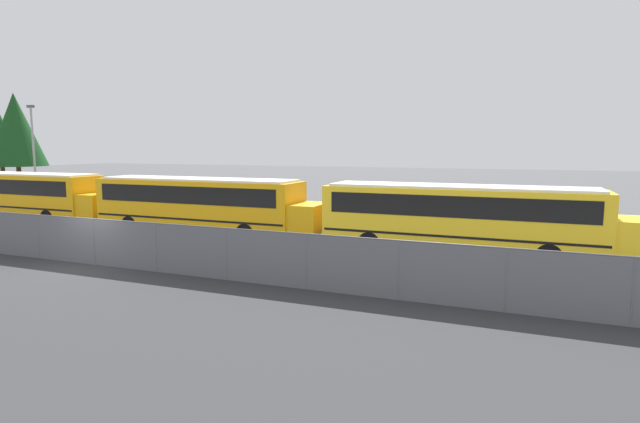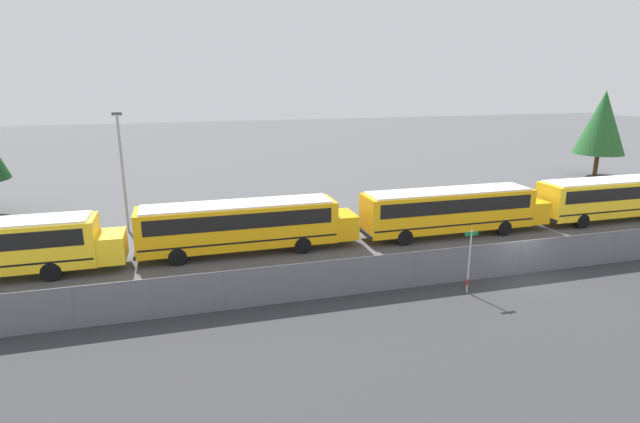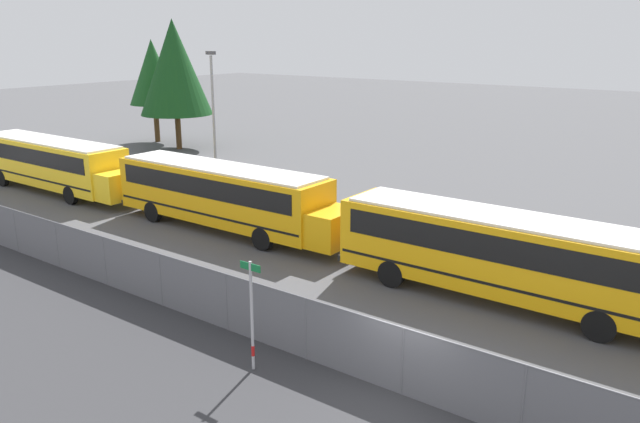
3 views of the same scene
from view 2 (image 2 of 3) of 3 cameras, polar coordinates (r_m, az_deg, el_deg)
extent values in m
plane|color=#4C4C4F|center=(28.50, 21.71, -6.69)|extent=(200.00, 200.00, 0.00)
cube|color=#333335|center=(24.49, 30.31, -11.36)|extent=(113.43, 12.00, 0.01)
cube|color=#9EA0A5|center=(28.19, 21.90, -4.94)|extent=(79.43, 0.03, 1.85)
cube|color=slate|center=(28.18, 21.91, -4.95)|extent=(79.43, 0.01, 1.85)
cylinder|color=slate|center=(27.90, 22.08, -3.16)|extent=(79.43, 0.05, 0.05)
cylinder|color=slate|center=(23.10, -26.33, -9.87)|extent=(0.07, 0.07, 1.85)
cylinder|color=slate|center=(22.69, -18.65, -9.49)|extent=(0.07, 0.07, 1.85)
cylinder|color=slate|center=(22.69, -10.85, -8.93)|extent=(0.07, 0.07, 1.85)
cylinder|color=slate|center=(23.10, -3.21, -8.22)|extent=(0.07, 0.07, 1.85)
cylinder|color=slate|center=(23.89, 4.01, -7.42)|extent=(0.07, 0.07, 1.85)
cylinder|color=slate|center=(25.03, 10.65, -6.58)|extent=(0.07, 0.07, 1.85)
cylinder|color=slate|center=(26.48, 16.62, -5.74)|extent=(0.07, 0.07, 1.85)
cylinder|color=slate|center=(28.19, 21.90, -4.94)|extent=(0.07, 0.07, 1.85)
cylinder|color=slate|center=(30.11, 26.53, -4.21)|extent=(0.07, 0.07, 1.85)
cylinder|color=slate|center=(32.20, 30.57, -3.55)|extent=(0.07, 0.07, 1.85)
cube|color=yellow|center=(29.24, -22.63, -3.67)|extent=(1.37, 2.28, 1.46)
cylinder|color=black|center=(31.01, -27.53, -4.62)|extent=(1.01, 0.28, 1.01)
cylinder|color=black|center=(28.94, -28.36, -6.07)|extent=(1.01, 0.28, 1.01)
cube|color=orange|center=(29.47, -9.26, -1.53)|extent=(11.43, 2.48, 2.44)
cube|color=black|center=(29.32, -9.31, -0.53)|extent=(10.52, 2.52, 0.88)
cube|color=black|center=(29.67, -9.21, -2.79)|extent=(11.20, 2.51, 0.10)
cube|color=orange|center=(30.94, 2.62, -1.48)|extent=(1.37, 2.28, 1.46)
cube|color=black|center=(29.75, -20.29, -4.30)|extent=(0.12, 2.48, 0.24)
cube|color=silver|center=(29.14, -9.37, 0.86)|extent=(10.86, 2.23, 0.10)
cylinder|color=black|center=(31.45, -2.99, -2.61)|extent=(1.01, 0.28, 1.01)
cylinder|color=black|center=(29.37, -2.01, -3.89)|extent=(1.01, 0.28, 1.01)
cylinder|color=black|center=(30.75, -16.00, -3.61)|extent=(1.01, 0.28, 1.01)
cylinder|color=black|center=(28.62, -15.97, -5.01)|extent=(1.01, 0.28, 1.01)
cube|color=orange|center=(33.45, 14.41, 0.19)|extent=(11.43, 2.48, 2.44)
cube|color=black|center=(33.32, 14.47, 1.08)|extent=(10.52, 2.52, 0.88)
cube|color=black|center=(33.63, 14.34, -0.94)|extent=(11.20, 2.51, 0.10)
cube|color=orange|center=(37.16, 22.94, 0.15)|extent=(1.37, 2.28, 1.46)
cube|color=black|center=(31.30, 5.10, -2.44)|extent=(0.12, 2.48, 0.24)
cube|color=silver|center=(33.16, 14.55, 2.31)|extent=(10.86, 2.23, 0.10)
cylinder|color=black|center=(36.53, 18.23, -0.84)|extent=(1.01, 0.28, 1.01)
cylinder|color=black|center=(34.78, 20.27, -1.80)|extent=(1.01, 0.28, 1.01)
cylinder|color=black|center=(33.16, 7.99, -1.80)|extent=(1.01, 0.28, 1.01)
cylinder|color=black|center=(31.22, 9.65, -2.94)|extent=(1.01, 0.28, 1.01)
cube|color=yellow|center=(41.63, 30.48, 1.44)|extent=(11.43, 2.48, 2.44)
cube|color=black|center=(41.53, 30.58, 2.16)|extent=(10.52, 2.52, 0.88)
cube|color=black|center=(41.78, 30.36, 0.53)|extent=(11.20, 2.51, 0.10)
cube|color=black|center=(37.96, 24.21, -0.60)|extent=(0.12, 2.48, 0.24)
cube|color=silver|center=(41.40, 30.71, 3.15)|extent=(10.86, 2.23, 0.10)
cylinder|color=black|center=(45.20, 32.39, 0.51)|extent=(1.01, 0.28, 1.01)
cylinder|color=black|center=(40.24, 25.61, -0.14)|extent=(1.01, 0.28, 1.01)
cylinder|color=black|center=(38.67, 27.77, -0.98)|extent=(1.01, 0.28, 1.01)
cylinder|color=#B7B7BC|center=(24.82, 16.68, -5.57)|extent=(0.08, 0.08, 3.14)
cylinder|color=red|center=(25.19, 16.50, -7.74)|extent=(0.09, 0.09, 0.30)
cube|color=#147238|center=(24.37, 16.93, -2.44)|extent=(0.70, 0.02, 0.20)
cylinder|color=gray|center=(35.12, -21.57, 3.84)|extent=(0.16, 0.16, 7.67)
cube|color=#47474C|center=(34.64, -22.22, 10.31)|extent=(0.60, 0.24, 0.20)
cylinder|color=#51381E|center=(60.07, 29.00, 4.70)|extent=(0.44, 0.44, 2.33)
cone|color=#235B28|center=(59.58, 29.54, 8.84)|extent=(4.96, 4.96, 6.44)
camera|label=1|loc=(33.38, 61.93, -2.40)|focal=28.00mm
camera|label=3|loc=(24.81, 55.12, 5.84)|focal=35.00mm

